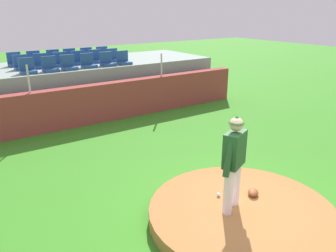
{
  "coord_description": "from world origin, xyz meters",
  "views": [
    {
      "loc": [
        -4.12,
        -3.63,
        3.72
      ],
      "look_at": [
        0.0,
        2.42,
        1.16
      ],
      "focal_mm": 35.96,
      "sensor_mm": 36.0,
      "label": 1
    }
  ],
  "objects_px": {
    "stadium_chair_11": "(113,57)",
    "stadium_chair_2": "(69,65)",
    "pitcher": "(234,157)",
    "stadium_chair_10": "(96,59)",
    "fielding_glove": "(253,192)",
    "stadium_chair_1": "(50,67)",
    "stadium_chair_9": "(79,60)",
    "stadium_chair_7": "(42,63)",
    "stadium_chair_17": "(103,55)",
    "stadium_chair_12": "(15,62)",
    "baseball": "(219,194)",
    "stadium_chair_16": "(87,56)",
    "stadium_chair_13": "(35,60)",
    "stadium_chair_3": "(88,63)",
    "stadium_chair_6": "(22,65)",
    "stadium_chair_5": "(123,60)",
    "stadium_chair_8": "(61,62)",
    "stadium_chair_0": "(28,69)",
    "stadium_chair_15": "(71,57)",
    "stadium_chair_4": "(107,61)"
  },
  "relations": [
    {
      "from": "stadium_chair_11",
      "to": "stadium_chair_2",
      "type": "bearing_deg",
      "value": 23.28
    },
    {
      "from": "pitcher",
      "to": "stadium_chair_10",
      "type": "distance_m",
      "value": 8.93
    },
    {
      "from": "fielding_glove",
      "to": "stadium_chair_1",
      "type": "relative_size",
      "value": 0.6
    },
    {
      "from": "pitcher",
      "to": "stadium_chair_9",
      "type": "xyz_separation_m",
      "value": [
        0.51,
        8.83,
        0.57
      ]
    },
    {
      "from": "stadium_chair_7",
      "to": "stadium_chair_17",
      "type": "relative_size",
      "value": 1.0
    },
    {
      "from": "stadium_chair_12",
      "to": "stadium_chair_11",
      "type": "bearing_deg",
      "value": 165.31
    },
    {
      "from": "baseball",
      "to": "stadium_chair_16",
      "type": "height_order",
      "value": "stadium_chair_16"
    },
    {
      "from": "stadium_chair_13",
      "to": "stadium_chair_3",
      "type": "bearing_deg",
      "value": 128.46
    },
    {
      "from": "pitcher",
      "to": "stadium_chair_2",
      "type": "distance_m",
      "value": 7.9
    },
    {
      "from": "stadium_chair_6",
      "to": "stadium_chair_7",
      "type": "height_order",
      "value": "same"
    },
    {
      "from": "stadium_chair_1",
      "to": "stadium_chair_16",
      "type": "bearing_deg",
      "value": -138.36
    },
    {
      "from": "stadium_chair_11",
      "to": "stadium_chair_12",
      "type": "bearing_deg",
      "value": -14.69
    },
    {
      "from": "baseball",
      "to": "stadium_chair_10",
      "type": "height_order",
      "value": "stadium_chair_10"
    },
    {
      "from": "fielding_glove",
      "to": "stadium_chair_3",
      "type": "bearing_deg",
      "value": -130.76
    },
    {
      "from": "stadium_chair_5",
      "to": "stadium_chair_17",
      "type": "bearing_deg",
      "value": -89.23
    },
    {
      "from": "baseball",
      "to": "fielding_glove",
      "type": "bearing_deg",
      "value": -30.24
    },
    {
      "from": "stadium_chair_5",
      "to": "stadium_chair_8",
      "type": "bearing_deg",
      "value": -23.1
    },
    {
      "from": "stadium_chair_2",
      "to": "stadium_chair_12",
      "type": "xyz_separation_m",
      "value": [
        -1.4,
        1.83,
        0.0
      ]
    },
    {
      "from": "pitcher",
      "to": "stadium_chair_2",
      "type": "relative_size",
      "value": 3.56
    },
    {
      "from": "stadium_chair_0",
      "to": "stadium_chair_15",
      "type": "relative_size",
      "value": 1.0
    },
    {
      "from": "stadium_chair_2",
      "to": "stadium_chair_13",
      "type": "bearing_deg",
      "value": -69.36
    },
    {
      "from": "stadium_chair_7",
      "to": "stadium_chair_13",
      "type": "bearing_deg",
      "value": -89.02
    },
    {
      "from": "baseball",
      "to": "stadium_chair_2",
      "type": "bearing_deg",
      "value": 92.29
    },
    {
      "from": "stadium_chair_7",
      "to": "stadium_chair_8",
      "type": "distance_m",
      "value": 0.7
    },
    {
      "from": "stadium_chair_13",
      "to": "stadium_chair_12",
      "type": "bearing_deg",
      "value": 1.87
    },
    {
      "from": "fielding_glove",
      "to": "stadium_chair_17",
      "type": "distance_m",
      "value": 9.81
    },
    {
      "from": "stadium_chair_17",
      "to": "stadium_chair_13",
      "type": "bearing_deg",
      "value": -0.62
    },
    {
      "from": "stadium_chair_2",
      "to": "stadium_chair_3",
      "type": "height_order",
      "value": "same"
    },
    {
      "from": "stadium_chair_1",
      "to": "stadium_chair_4",
      "type": "distance_m",
      "value": 2.1
    },
    {
      "from": "stadium_chair_5",
      "to": "stadium_chair_13",
      "type": "height_order",
      "value": "same"
    },
    {
      "from": "stadium_chair_11",
      "to": "stadium_chair_0",
      "type": "bearing_deg",
      "value": 14.09
    },
    {
      "from": "stadium_chair_3",
      "to": "stadium_chair_17",
      "type": "height_order",
      "value": "same"
    },
    {
      "from": "stadium_chair_4",
      "to": "stadium_chair_8",
      "type": "bearing_deg",
      "value": -31.75
    },
    {
      "from": "stadium_chair_8",
      "to": "stadium_chair_17",
      "type": "relative_size",
      "value": 1.0
    },
    {
      "from": "stadium_chair_5",
      "to": "stadium_chair_13",
      "type": "bearing_deg",
      "value": -33.28
    },
    {
      "from": "stadium_chair_2",
      "to": "stadium_chair_5",
      "type": "height_order",
      "value": "same"
    },
    {
      "from": "stadium_chair_1",
      "to": "stadium_chair_8",
      "type": "relative_size",
      "value": 1.0
    },
    {
      "from": "stadium_chair_3",
      "to": "stadium_chair_4",
      "type": "height_order",
      "value": "same"
    },
    {
      "from": "stadium_chair_5",
      "to": "stadium_chair_2",
      "type": "bearing_deg",
      "value": 0.13
    },
    {
      "from": "stadium_chair_7",
      "to": "stadium_chair_4",
      "type": "bearing_deg",
      "value": 157.52
    },
    {
      "from": "stadium_chair_0",
      "to": "stadium_chair_17",
      "type": "bearing_deg",
      "value": -152.66
    },
    {
      "from": "fielding_glove",
      "to": "stadium_chair_10",
      "type": "xyz_separation_m",
      "value": [
        0.53,
        8.74,
        1.55
      ]
    },
    {
      "from": "stadium_chair_0",
      "to": "stadium_chair_15",
      "type": "bearing_deg",
      "value": -138.56
    },
    {
      "from": "stadium_chair_8",
      "to": "stadium_chair_12",
      "type": "distance_m",
      "value": 1.69
    },
    {
      "from": "stadium_chair_1",
      "to": "stadium_chair_16",
      "type": "height_order",
      "value": "same"
    },
    {
      "from": "stadium_chair_0",
      "to": "stadium_chair_12",
      "type": "height_order",
      "value": "same"
    },
    {
      "from": "baseball",
      "to": "stadium_chair_10",
      "type": "bearing_deg",
      "value": 82.4
    },
    {
      "from": "fielding_glove",
      "to": "stadium_chair_10",
      "type": "relative_size",
      "value": 0.6
    },
    {
      "from": "baseball",
      "to": "stadium_chair_9",
      "type": "distance_m",
      "value": 8.55
    },
    {
      "from": "stadium_chair_0",
      "to": "stadium_chair_13",
      "type": "xyz_separation_m",
      "value": [
        0.66,
        1.82,
        0.0
      ]
    }
  ]
}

